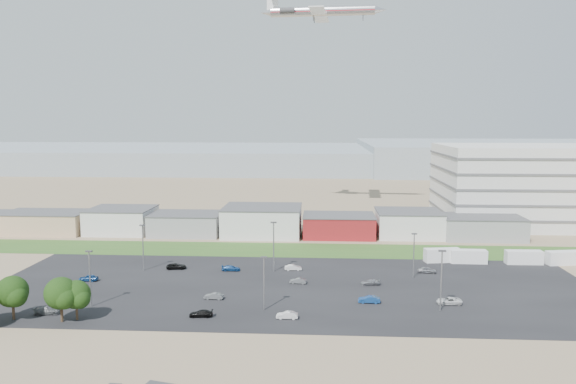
# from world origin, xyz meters

# --- Properties ---
(ground) EXTENTS (700.00, 700.00, 0.00)m
(ground) POSITION_xyz_m (0.00, 0.00, 0.00)
(ground) COLOR #7F6C51
(ground) RESTS_ON ground
(parking_lot) EXTENTS (120.00, 50.00, 0.01)m
(parking_lot) POSITION_xyz_m (5.00, 20.00, 0.01)
(parking_lot) COLOR black
(parking_lot) RESTS_ON ground
(grass_strip) EXTENTS (160.00, 16.00, 0.02)m
(grass_strip) POSITION_xyz_m (0.00, 52.00, 0.01)
(grass_strip) COLOR #2F5A21
(grass_strip) RESTS_ON ground
(hills_backdrop) EXTENTS (700.00, 200.00, 9.00)m
(hills_backdrop) POSITION_xyz_m (40.00, 315.00, 4.50)
(hills_backdrop) COLOR gray
(hills_backdrop) RESTS_ON ground
(building_row) EXTENTS (170.00, 20.00, 8.00)m
(building_row) POSITION_xyz_m (-17.00, 71.00, 4.00)
(building_row) COLOR silver
(building_row) RESTS_ON ground
(parking_garage) EXTENTS (80.00, 40.00, 25.00)m
(parking_garage) POSITION_xyz_m (90.00, 95.00, 12.50)
(parking_garage) COLOR silver
(parking_garage) RESTS_ON ground
(box_trailer_a) EXTENTS (8.65, 3.93, 3.13)m
(box_trailer_a) POSITION_xyz_m (39.42, 42.19, 1.56)
(box_trailer_a) COLOR silver
(box_trailer_a) RESTS_ON ground
(box_trailer_b) EXTENTS (8.22, 2.66, 3.07)m
(box_trailer_b) POSITION_xyz_m (45.28, 41.46, 1.54)
(box_trailer_b) COLOR silver
(box_trailer_b) RESTS_ON ground
(box_trailer_c) EXTENTS (8.29, 2.74, 3.09)m
(box_trailer_c) POSITION_xyz_m (57.81, 41.39, 1.55)
(box_trailer_c) COLOR silver
(box_trailer_c) RESTS_ON ground
(box_trailer_d) EXTENTS (8.57, 3.96, 3.09)m
(box_trailer_d) POSITION_xyz_m (66.94, 41.37, 1.55)
(box_trailer_d) COLOR silver
(box_trailer_d) RESTS_ON ground
(tree_mid) EXTENTS (5.59, 5.59, 8.38)m
(tree_mid) POSITION_xyz_m (-39.96, -1.09, 4.19)
(tree_mid) COLOR black
(tree_mid) RESTS_ON ground
(tree_right) EXTENTS (5.67, 5.67, 8.50)m
(tree_right) POSITION_xyz_m (-31.41, -1.70, 4.25)
(tree_right) COLOR black
(tree_right) RESTS_ON ground
(tree_near) EXTENTS (5.09, 5.09, 7.63)m
(tree_near) POSITION_xyz_m (-29.30, -0.72, 3.82)
(tree_near) COLOR black
(tree_near) RESTS_ON ground
(lightpole_front_l) EXTENTS (1.19, 0.50, 10.13)m
(lightpole_front_l) POSITION_xyz_m (-29.75, 6.08, 5.07)
(lightpole_front_l) COLOR slate
(lightpole_front_l) RESTS_ON ground
(lightpole_front_m) EXTENTS (1.12, 0.47, 9.56)m
(lightpole_front_m) POSITION_xyz_m (1.22, 6.06, 4.78)
(lightpole_front_m) COLOR slate
(lightpole_front_m) RESTS_ON ground
(lightpole_front_r) EXTENTS (1.27, 0.53, 10.76)m
(lightpole_front_r) POSITION_xyz_m (31.89, 7.59, 5.38)
(lightpole_front_r) COLOR slate
(lightpole_front_r) RESTS_ON ground
(lightpole_back_l) EXTENTS (1.20, 0.50, 10.22)m
(lightpole_back_l) POSITION_xyz_m (-28.06, 30.44, 5.11)
(lightpole_back_l) COLOR slate
(lightpole_back_l) RESTS_ON ground
(lightpole_back_m) EXTENTS (1.30, 0.54, 11.01)m
(lightpole_back_m) POSITION_xyz_m (0.70, 31.41, 5.51)
(lightpole_back_m) COLOR slate
(lightpole_back_m) RESTS_ON ground
(lightpole_back_r) EXTENTS (1.12, 0.47, 9.51)m
(lightpole_back_r) POSITION_xyz_m (30.48, 28.15, 4.76)
(lightpole_back_r) COLOR slate
(lightpole_back_r) RESTS_ON ground
(airliner) EXTENTS (45.44, 32.65, 12.83)m
(airliner) POSITION_xyz_m (10.84, 110.38, 70.00)
(airliner) COLOR silver
(parked_car_0) EXTENTS (4.55, 2.25, 1.24)m
(parked_car_0) POSITION_xyz_m (34.18, 11.18, 0.62)
(parked_car_0) COLOR silver
(parked_car_0) RESTS_ON ground
(parked_car_1) EXTENTS (4.02, 1.54, 1.31)m
(parked_car_1) POSITION_xyz_m (19.86, 11.05, 0.65)
(parked_car_1) COLOR navy
(parked_car_1) RESTS_ON ground
(parked_car_3) EXTENTS (4.09, 1.89, 1.16)m
(parked_car_3) POSITION_xyz_m (-9.06, 1.99, 0.58)
(parked_car_3) COLOR black
(parked_car_3) RESTS_ON ground
(parked_car_4) EXTENTS (3.70, 1.58, 1.18)m
(parked_car_4) POSITION_xyz_m (-8.71, 11.47, 0.59)
(parked_car_4) COLOR #595B5E
(parked_car_4) RESTS_ON ground
(parked_car_5) EXTENTS (3.93, 1.71, 1.32)m
(parked_car_5) POSITION_xyz_m (-36.79, 21.56, 0.66)
(parked_car_5) COLOR navy
(parked_car_5) RESTS_ON ground
(parked_car_6) EXTENTS (4.18, 1.81, 1.20)m
(parked_car_6) POSITION_xyz_m (-8.73, 31.26, 0.60)
(parked_car_6) COLOR navy
(parked_car_6) RESTS_ON ground
(parked_car_7) EXTENTS (3.53, 1.62, 1.12)m
(parked_car_7) POSITION_xyz_m (6.47, 22.43, 0.56)
(parked_car_7) COLOR #595B5E
(parked_car_7) RESTS_ON ground
(parked_car_8) EXTENTS (3.96, 1.80, 1.32)m
(parked_car_8) POSITION_xyz_m (34.11, 32.06, 0.66)
(parked_car_8) COLOR #A5A5AA
(parked_car_8) RESTS_ON ground
(parked_car_9) EXTENTS (4.64, 2.61, 1.23)m
(parked_car_9) POSITION_xyz_m (-21.13, 32.00, 0.61)
(parked_car_9) COLOR black
(parked_car_9) RESTS_ON ground
(parked_car_10) EXTENTS (4.59, 2.35, 1.27)m
(parked_car_10) POSITION_xyz_m (-35.60, 1.73, 0.64)
(parked_car_10) COLOR #595B5E
(parked_car_10) RESTS_ON ground
(parked_car_11) EXTENTS (3.86, 1.67, 1.24)m
(parked_car_11) POSITION_xyz_m (4.93, 32.53, 0.62)
(parked_car_11) COLOR silver
(parked_car_11) RESTS_ON ground
(parked_car_12) EXTENTS (4.01, 1.96, 1.12)m
(parked_car_12) POSITION_xyz_m (20.97, 22.23, 0.56)
(parked_car_12) COLOR #A5A5AA
(parked_car_12) RESTS_ON ground
(parked_car_13) EXTENTS (3.67, 1.34, 1.20)m
(parked_car_13) POSITION_xyz_m (5.49, 2.03, 0.60)
(parked_car_13) COLOR silver
(parked_car_13) RESTS_ON ground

